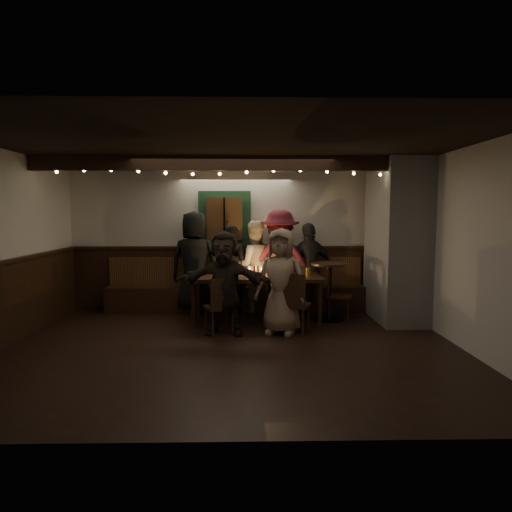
{
  "coord_description": "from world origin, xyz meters",
  "views": [
    {
      "loc": [
        0.19,
        -5.88,
        1.77
      ],
      "look_at": [
        0.35,
        1.6,
        1.05
      ],
      "focal_mm": 32.0,
      "sensor_mm": 36.0,
      "label": 1
    }
  ],
  "objects_px": {
    "person_c": "(254,266)",
    "person_d": "(280,261)",
    "chair_near_right": "(293,300)",
    "chair_end": "(335,291)",
    "dining_table": "(256,280)",
    "person_a": "(195,262)",
    "person_g": "(281,281)",
    "person_b": "(232,269)",
    "chair_near_left": "(221,303)",
    "person_f": "(224,283)",
    "person_e": "(309,267)",
    "high_top": "(329,284)"
  },
  "relations": [
    {
      "from": "person_a",
      "to": "person_b",
      "type": "bearing_deg",
      "value": -174.95
    },
    {
      "from": "chair_near_left",
      "to": "high_top",
      "type": "relative_size",
      "value": 0.89
    },
    {
      "from": "person_e",
      "to": "person_f",
      "type": "height_order",
      "value": "person_e"
    },
    {
      "from": "chair_near_left",
      "to": "person_e",
      "type": "distance_m",
      "value": 2.18
    },
    {
      "from": "chair_near_right",
      "to": "person_e",
      "type": "bearing_deg",
      "value": 74.05
    },
    {
      "from": "chair_near_right",
      "to": "person_d",
      "type": "height_order",
      "value": "person_d"
    },
    {
      "from": "person_e",
      "to": "person_f",
      "type": "distance_m",
      "value": 2.1
    },
    {
      "from": "person_b",
      "to": "person_e",
      "type": "bearing_deg",
      "value": -158.63
    },
    {
      "from": "chair_near_right",
      "to": "person_a",
      "type": "bearing_deg",
      "value": 136.88
    },
    {
      "from": "chair_near_right",
      "to": "chair_end",
      "type": "distance_m",
      "value": 1.21
    },
    {
      "from": "high_top",
      "to": "chair_near_left",
      "type": "bearing_deg",
      "value": -152.73
    },
    {
      "from": "person_d",
      "to": "person_g",
      "type": "xyz_separation_m",
      "value": [
        -0.09,
        -1.42,
        -0.13
      ]
    },
    {
      "from": "high_top",
      "to": "person_d",
      "type": "relative_size",
      "value": 0.52
    },
    {
      "from": "chair_near_left",
      "to": "person_f",
      "type": "xyz_separation_m",
      "value": [
        0.05,
        0.03,
        0.28
      ]
    },
    {
      "from": "high_top",
      "to": "person_f",
      "type": "relative_size",
      "value": 0.63
    },
    {
      "from": "chair_near_right",
      "to": "chair_end",
      "type": "height_order",
      "value": "chair_near_right"
    },
    {
      "from": "person_d",
      "to": "person_f",
      "type": "xyz_separation_m",
      "value": [
        -0.91,
        -1.46,
        -0.15
      ]
    },
    {
      "from": "person_b",
      "to": "person_f",
      "type": "xyz_separation_m",
      "value": [
        -0.06,
        -1.41,
        -0.02
      ]
    },
    {
      "from": "chair_end",
      "to": "dining_table",
      "type": "bearing_deg",
      "value": -173.86
    },
    {
      "from": "chair_near_right",
      "to": "person_e",
      "type": "height_order",
      "value": "person_e"
    },
    {
      "from": "chair_end",
      "to": "person_a",
      "type": "xyz_separation_m",
      "value": [
        -2.37,
        0.56,
        0.43
      ]
    },
    {
      "from": "dining_table",
      "to": "high_top",
      "type": "bearing_deg",
      "value": 4.31
    },
    {
      "from": "chair_near_left",
      "to": "chair_near_right",
      "type": "relative_size",
      "value": 0.94
    },
    {
      "from": "person_a",
      "to": "person_e",
      "type": "height_order",
      "value": "person_a"
    },
    {
      "from": "person_g",
      "to": "person_f",
      "type": "bearing_deg",
      "value": -158.0
    },
    {
      "from": "dining_table",
      "to": "person_a",
      "type": "bearing_deg",
      "value": 146.65
    },
    {
      "from": "chair_near_right",
      "to": "person_g",
      "type": "xyz_separation_m",
      "value": [
        -0.18,
        0.06,
        0.27
      ]
    },
    {
      "from": "dining_table",
      "to": "person_c",
      "type": "distance_m",
      "value": 0.79
    },
    {
      "from": "high_top",
      "to": "person_e",
      "type": "height_order",
      "value": "person_e"
    },
    {
      "from": "person_g",
      "to": "person_b",
      "type": "bearing_deg",
      "value": 138.38
    },
    {
      "from": "person_b",
      "to": "person_f",
      "type": "height_order",
      "value": "person_b"
    },
    {
      "from": "dining_table",
      "to": "person_d",
      "type": "xyz_separation_m",
      "value": [
        0.43,
        0.7,
        0.22
      ]
    },
    {
      "from": "chair_end",
      "to": "person_d",
      "type": "relative_size",
      "value": 0.46
    },
    {
      "from": "dining_table",
      "to": "chair_near_right",
      "type": "xyz_separation_m",
      "value": [
        0.52,
        -0.78,
        -0.18
      ]
    },
    {
      "from": "dining_table",
      "to": "chair_near_right",
      "type": "distance_m",
      "value": 0.96
    },
    {
      "from": "person_e",
      "to": "person_f",
      "type": "xyz_separation_m",
      "value": [
        -1.44,
        -1.52,
        -0.04
      ]
    },
    {
      "from": "dining_table",
      "to": "chair_end",
      "type": "relative_size",
      "value": 2.54
    },
    {
      "from": "chair_near_right",
      "to": "person_g",
      "type": "height_order",
      "value": "person_g"
    },
    {
      "from": "person_g",
      "to": "person_c",
      "type": "bearing_deg",
      "value": 123.41
    },
    {
      "from": "person_c",
      "to": "person_g",
      "type": "distance_m",
      "value": 1.55
    },
    {
      "from": "person_a",
      "to": "person_b",
      "type": "distance_m",
      "value": 0.66
    },
    {
      "from": "person_c",
      "to": "person_d",
      "type": "bearing_deg",
      "value": 160.47
    },
    {
      "from": "person_b",
      "to": "high_top",
      "type": "bearing_deg",
      "value": 177.57
    },
    {
      "from": "person_a",
      "to": "person_g",
      "type": "relative_size",
      "value": 1.16
    },
    {
      "from": "person_g",
      "to": "chair_near_right",
      "type": "bearing_deg",
      "value": 1.27
    },
    {
      "from": "high_top",
      "to": "person_d",
      "type": "distance_m",
      "value": 1.03
    },
    {
      "from": "person_a",
      "to": "person_g",
      "type": "height_order",
      "value": "person_a"
    },
    {
      "from": "chair_near_left",
      "to": "dining_table",
      "type": "bearing_deg",
      "value": 56.8
    },
    {
      "from": "person_d",
      "to": "person_c",
      "type": "bearing_deg",
      "value": -10.04
    },
    {
      "from": "person_b",
      "to": "person_d",
      "type": "height_order",
      "value": "person_d"
    }
  ]
}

